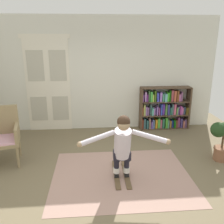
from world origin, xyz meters
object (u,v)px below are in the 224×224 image
Objects in this scene: potted_plant at (222,134)px; person_skier at (123,143)px; skis_pair at (121,174)px; bookshelf at (164,110)px; wicker_chair at (3,134)px.

potted_plant is 2.12m from person_skier.
person_skier reaches higher than skis_pair.
bookshelf reaches higher than wicker_chair.
wicker_chair is 2.40m from skis_pair.
skis_pair is (-2.04, -0.43, -0.52)m from potted_plant.
person_skier is (-1.41, -2.42, 0.19)m from bookshelf.
wicker_chair is at bearing 158.99° from person_skier.
wicker_chair is 2.39m from person_skier.
person_skier reaches higher than wicker_chair.
bookshelf reaches higher than skis_pair.
skis_pair is 0.70m from person_skier.
bookshelf is at bearing 23.23° from wicker_chair.
skis_pair is at bearing 89.35° from person_skier.
potted_plant is at bearing 15.83° from person_skier.
bookshelf is at bearing 108.73° from potted_plant.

